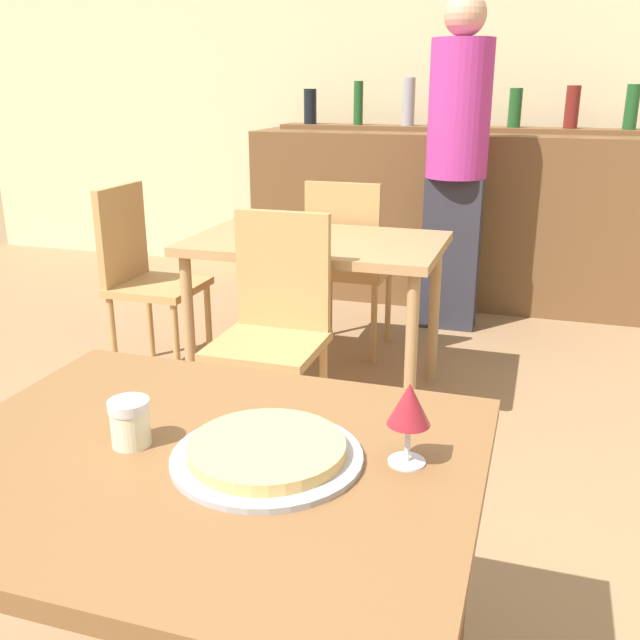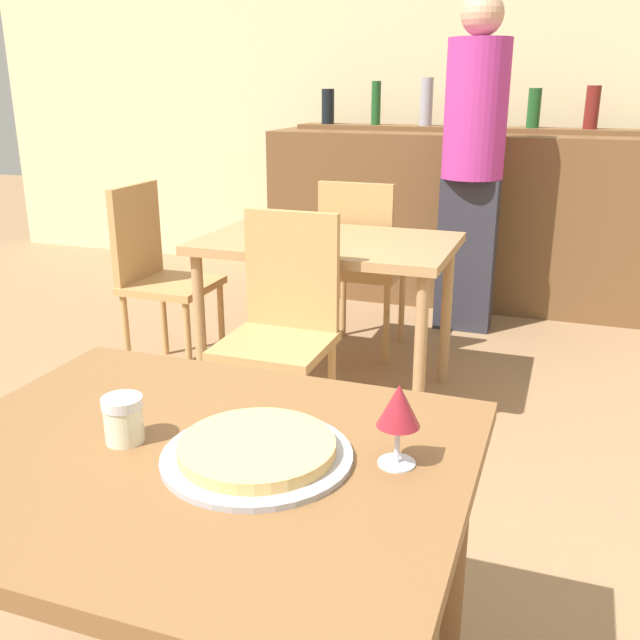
# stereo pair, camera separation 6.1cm
# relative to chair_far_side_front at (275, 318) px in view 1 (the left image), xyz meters

# --- Properties ---
(wall_back) EXTENTS (8.00, 0.05, 2.80)m
(wall_back) POSITION_rel_chair_far_side_front_xyz_m (0.37, 2.76, 0.87)
(wall_back) COLOR beige
(wall_back) RESTS_ON ground_plane
(dining_table_near) EXTENTS (1.04, 0.85, 0.72)m
(dining_table_near) POSITION_rel_chair_far_side_front_xyz_m (0.37, -1.35, 0.11)
(dining_table_near) COLOR brown
(dining_table_near) RESTS_ON ground_plane
(dining_table_far) EXTENTS (1.11, 0.71, 0.73)m
(dining_table_far) POSITION_rel_chair_far_side_front_xyz_m (-0.00, 0.52, 0.12)
(dining_table_far) COLOR #A87F51
(dining_table_far) RESTS_ON ground_plane
(bar_counter) EXTENTS (2.60, 0.56, 1.09)m
(bar_counter) POSITION_rel_chair_far_side_front_xyz_m (0.37, 2.25, 0.01)
(bar_counter) COLOR brown
(bar_counter) RESTS_ON ground_plane
(bar_back_shelf) EXTENTS (2.39, 0.24, 0.33)m
(bar_back_shelf) POSITION_rel_chair_far_side_front_xyz_m (0.38, 2.39, 0.63)
(bar_back_shelf) COLOR brown
(bar_back_shelf) RESTS_ON bar_counter
(chair_far_side_front) EXTENTS (0.40, 0.40, 0.92)m
(chair_far_side_front) POSITION_rel_chair_far_side_front_xyz_m (0.00, 0.00, 0.00)
(chair_far_side_front) COLOR tan
(chair_far_side_front) RESTS_ON ground_plane
(chair_far_side_back) EXTENTS (0.40, 0.40, 0.92)m
(chair_far_side_back) POSITION_rel_chair_far_side_front_xyz_m (0.00, 1.04, 0.00)
(chair_far_side_back) COLOR tan
(chair_far_side_back) RESTS_ON ground_plane
(chair_far_side_left) EXTENTS (0.40, 0.40, 0.92)m
(chair_far_side_left) POSITION_rel_chair_far_side_front_xyz_m (-0.89, 0.52, 0.00)
(chair_far_side_left) COLOR tan
(chair_far_side_left) RESTS_ON ground_plane
(pizza_tray) EXTENTS (0.36, 0.36, 0.04)m
(pizza_tray) POSITION_rel_chair_far_side_front_xyz_m (0.50, -1.33, 0.21)
(pizza_tray) COLOR #A3A3A8
(pizza_tray) RESTS_ON dining_table_near
(cheese_shaker) EXTENTS (0.08, 0.08, 0.09)m
(cheese_shaker) POSITION_rel_chair_far_side_front_xyz_m (0.23, -1.35, 0.24)
(cheese_shaker) COLOR beige
(cheese_shaker) RESTS_ON dining_table_near
(person_standing) EXTENTS (0.34, 0.34, 1.84)m
(person_standing) POSITION_rel_chair_far_side_front_xyz_m (0.45, 1.67, 0.48)
(person_standing) COLOR #2D2D38
(person_standing) RESTS_ON ground_plane
(wine_glass) EXTENTS (0.08, 0.08, 0.16)m
(wine_glass) POSITION_rel_chair_far_side_front_xyz_m (0.75, -1.26, 0.31)
(wine_glass) COLOR silver
(wine_glass) RESTS_ON dining_table_near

